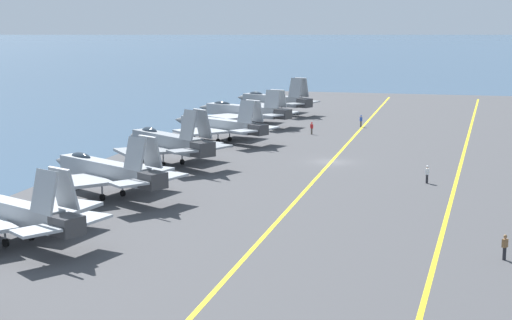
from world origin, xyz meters
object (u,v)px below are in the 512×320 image
Objects in this scene: crew_brown_vest at (505,246)px; crew_blue_vest at (361,120)px; parked_jet_sixth at (244,111)px; crew_red_vest at (312,128)px; parked_jet_fifth at (220,125)px; parked_jet_second at (11,212)px; parked_jet_fourth at (168,142)px; crew_white_vest at (427,173)px; parked_jet_third at (107,171)px; parked_jet_seventh at (274,100)px.

crew_blue_vest is (65.55, 17.35, 0.03)m from crew_brown_vest.
parked_jet_sixth is 9.84× the size of crew_red_vest.
parked_jet_fifth is 0.96× the size of parked_jet_sixth.
crew_brown_vest is 0.97× the size of crew_blue_vest.
crew_red_vest is (-7.30, -11.94, -1.25)m from parked_jet_sixth.
parked_jet_second is 1.06× the size of parked_jet_fourth.
crew_white_vest is 42.35m from crew_blue_vest.
parked_jet_third is at bearing 166.32° from crew_red_vest.
parked_jet_seventh is at bearing 0.32° from parked_jet_fifth.
parked_jet_fifth is 9.16× the size of crew_white_vest.
crew_red_vest is (27.81, -11.26, -1.60)m from parked_jet_fourth.
parked_jet_third is 8.77× the size of crew_brown_vest.
parked_jet_third is 8.62× the size of crew_white_vest.
parked_jet_fifth is at bearing 132.32° from crew_red_vest.
parked_jet_seventh is 61.22m from crew_white_vest.
parked_jet_seventh is at bearing -0.38° from parked_jet_fourth.
parked_jet_seventh is (33.04, 0.18, 0.15)m from parked_jet_fifth.
crew_red_vest is 0.96× the size of crew_blue_vest.
parked_jet_fifth is at bearing 52.68° from crew_white_vest.
parked_jet_sixth is 72.28m from crew_brown_vest.
parked_jet_sixth is 14.05m from crew_red_vest.
crew_white_vest is at bearing 13.63° from crew_brown_vest.
parked_jet_fourth is 30.05m from crew_red_vest.
parked_jet_second is 1.00× the size of parked_jet_third.
parked_jet_sixth is at bearing 97.69° from crew_blue_vest.
crew_blue_vest is at bearing -17.12° from parked_jet_third.
parked_jet_second is 0.90× the size of parked_jet_sixth.
parked_jet_second reaches higher than crew_white_vest.
parked_jet_seventh is 21.63m from crew_blue_vest.
crew_white_vest reaches higher than crew_brown_vest.
crew_brown_vest is at bearing -157.42° from crew_red_vest.
crew_blue_vest reaches higher than crew_white_vest.
crew_blue_vest reaches higher than crew_red_vest.
crew_brown_vest is (-63.14, -35.16, -1.24)m from parked_jet_sixth.
parked_jet_fifth is 57.24m from crew_brown_vest.
parked_jet_sixth reaches higher than crew_brown_vest.
crew_red_vest is at bearing -10.65° from parked_jet_second.
parked_jet_fourth is at bearing 178.36° from parked_jet_fifth.
parked_jet_sixth is 9.59× the size of crew_white_vest.
parked_jet_seventh is 9.00× the size of crew_white_vest.
parked_jet_third is 56.97m from crew_blue_vest.
crew_brown_vest is at bearing -166.37° from crew_white_vest.
parked_jet_sixth is 48.23m from crew_white_vest.
parked_jet_sixth reaches higher than crew_blue_vest.
parked_jet_third is 1.06× the size of parked_jet_fourth.
parked_jet_seventh reaches higher than crew_white_vest.
parked_jet_seventh is at bearing 51.12° from crew_blue_vest.
parked_jet_sixth is 9.75× the size of crew_brown_vest.
parked_jet_sixth is at bearing 58.57° from crew_red_vest.
parked_jet_fourth reaches higher than crew_brown_vest.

